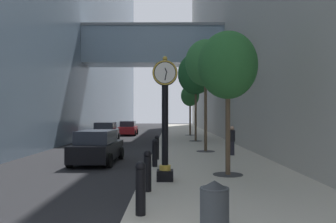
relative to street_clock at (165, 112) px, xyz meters
name	(u,v)px	position (x,y,z in m)	size (l,w,h in m)	color
ground_plane	(159,139)	(-0.85, 20.40, -2.43)	(110.00, 110.00, 0.00)	#262628
sidewalk_right	(189,137)	(2.11, 23.40, -2.36)	(5.93, 80.00, 0.14)	beige
street_clock	(165,112)	(0.00, 0.00, 0.00)	(0.84, 0.55, 4.18)	black
bollard_nearest	(141,187)	(-0.48, -3.89, -1.67)	(0.24, 0.24, 1.19)	black
bollard_second	(148,170)	(-0.48, -1.58, -1.67)	(0.24, 0.24, 1.19)	black
bollard_fourth	(155,152)	(-0.48, 3.03, -1.67)	(0.24, 0.24, 1.19)	black
bollard_fifth	(157,147)	(-0.48, 5.34, -1.67)	(0.24, 0.24, 1.19)	black
street_tree_near	(228,66)	(2.30, 1.10, 1.72)	(2.18, 2.18, 5.29)	#333335
street_tree_mid_near	(205,63)	(2.30, 8.94, 2.99)	(2.44, 2.44, 6.72)	#333335
street_tree_mid_far	(196,74)	(2.30, 16.78, 3.28)	(2.96, 2.96, 7.29)	#333335
street_tree_far	(190,96)	(2.30, 24.62, 1.87)	(1.95, 1.95, 5.33)	#333335
trash_bin	(214,209)	(0.96, -5.33, -1.75)	(0.53, 0.53, 1.05)	#383D42
pedestrian_walking	(232,140)	(3.54, 7.09, -1.46)	(0.39, 0.49, 1.59)	#23232D
car_black_near	(97,147)	(-3.35, 4.98, -1.65)	(2.10, 4.39, 1.59)	black
car_grey_mid	(106,132)	(-5.43, 18.08, -1.63)	(2.12, 4.47, 1.66)	slate
car_red_far	(128,128)	(-4.55, 26.65, -1.65)	(2.04, 4.20, 1.60)	#AD191E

